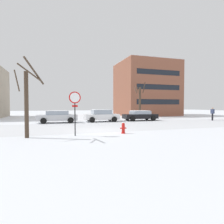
% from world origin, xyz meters
% --- Properties ---
extents(ground_plane, '(120.00, 120.00, 0.00)m').
position_xyz_m(ground_plane, '(0.00, 0.00, 0.00)').
color(ground_plane, white).
extents(road_surface, '(80.00, 8.23, 0.00)m').
position_xyz_m(road_surface, '(0.00, 3.11, 0.00)').
color(road_surface, silver).
rests_on(road_surface, ground).
extents(stop_sign, '(0.76, 0.14, 2.85)m').
position_xyz_m(stop_sign, '(-2.04, -1.81, 2.00)').
color(stop_sign, black).
rests_on(stop_sign, ground).
extents(fire_hydrant, '(0.44, 0.30, 0.80)m').
position_xyz_m(fire_hydrant, '(1.31, -1.80, 0.40)').
color(fire_hydrant, red).
rests_on(fire_hydrant, ground).
extents(parked_car_silver, '(4.37, 2.12, 1.39)m').
position_xyz_m(parked_car_silver, '(-2.84, 8.11, 0.72)').
color(parked_car_silver, silver).
rests_on(parked_car_silver, ground).
extents(parked_car_white, '(4.11, 2.09, 1.48)m').
position_xyz_m(parked_car_white, '(2.32, 8.07, 0.75)').
color(parked_car_white, white).
rests_on(parked_car_white, ground).
extents(parked_car_black, '(4.38, 2.03, 1.30)m').
position_xyz_m(parked_car_black, '(7.48, 8.10, 0.68)').
color(parked_car_black, black).
rests_on(parked_car_black, ground).
extents(pedestrian_crossing, '(0.44, 0.42, 1.69)m').
position_xyz_m(pedestrian_crossing, '(16.61, 5.46, 0.98)').
color(pedestrian_crossing, black).
rests_on(pedestrian_crossing, ground).
extents(tree_near_corner, '(1.76, 1.36, 4.70)m').
position_xyz_m(tree_near_corner, '(-4.88, -1.77, 2.28)').
color(tree_near_corner, '#423326').
rests_on(tree_near_corner, ground).
extents(tree_far_left, '(1.74, 1.71, 5.36)m').
position_xyz_m(tree_far_left, '(9.13, 11.58, 2.56)').
color(tree_far_left, '#423326').
rests_on(tree_far_left, ground).
extents(building_far_right, '(10.60, 9.52, 10.43)m').
position_xyz_m(building_far_right, '(14.55, 19.91, 5.21)').
color(building_far_right, brown).
rests_on(building_far_right, ground).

